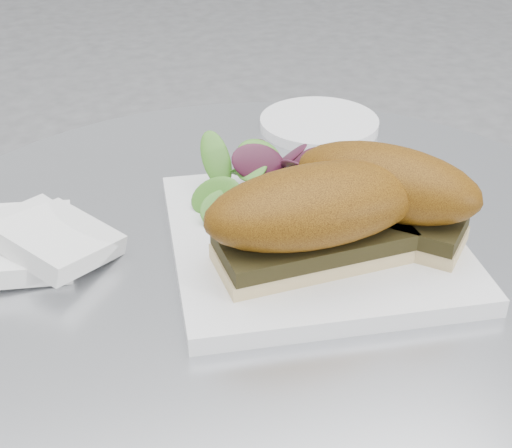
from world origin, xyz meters
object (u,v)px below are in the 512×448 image
Objects in this scene: saucer at (319,124)px; sandwich_left at (316,215)px; plate at (313,239)px; sandwich_right at (385,192)px.

sandwich_left is at bearing -112.95° from saucer.
plate is at bearing 66.75° from sandwich_left.
plate is 1.75× the size of saucer.
sandwich_right is 1.16× the size of saucer.
sandwich_right is at bearing 11.79° from sandwich_left.
plate is at bearing -113.25° from saucer.
sandwich_right is at bearing -100.24° from saucer.
sandwich_right is 0.26m from saucer.
plate is 0.08m from sandwich_right.
sandwich_right reaches higher than plate.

